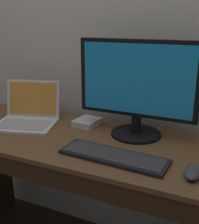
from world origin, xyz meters
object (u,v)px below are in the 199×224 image
at_px(wired_keyboard, 113,156).
at_px(computer_mouse, 193,172).
at_px(external_drive_box, 87,122).
at_px(laptop_silver, 28,114).
at_px(external_monitor, 137,87).

bearing_deg(wired_keyboard, computer_mouse, -1.90).
bearing_deg(external_drive_box, laptop_silver, -162.00).
bearing_deg(computer_mouse, laptop_silver, 166.78).
height_order(laptop_silver, wired_keyboard, laptop_silver).
height_order(external_monitor, external_drive_box, external_monitor).
bearing_deg(computer_mouse, external_drive_box, 152.08).
bearing_deg(computer_mouse, external_monitor, 138.08).
height_order(laptop_silver, computer_mouse, laptop_silver).
height_order(wired_keyboard, external_drive_box, external_drive_box).
xyz_separation_m(computer_mouse, external_drive_box, (-0.58, 0.31, -0.00)).
distance_m(laptop_silver, wired_keyboard, 0.61).
xyz_separation_m(external_monitor, computer_mouse, (0.30, -0.27, -0.22)).
height_order(laptop_silver, external_monitor, external_monitor).
height_order(computer_mouse, external_drive_box, computer_mouse).
xyz_separation_m(laptop_silver, external_monitor, (0.58, 0.07, 0.19)).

